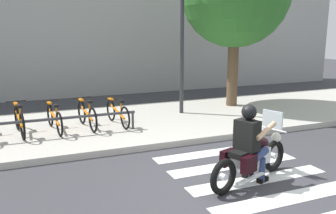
# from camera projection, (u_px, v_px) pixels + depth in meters

# --- Properties ---
(ground_plane) EXTENTS (48.00, 48.00, 0.00)m
(ground_plane) POSITION_uv_depth(u_px,v_px,m) (220.00, 187.00, 6.27)
(ground_plane) COLOR #38383D
(sidewalk) EXTENTS (24.00, 4.40, 0.15)m
(sidewalk) POSITION_uv_depth(u_px,v_px,m) (139.00, 123.00, 10.29)
(sidewalk) COLOR #B7B2A8
(sidewalk) RESTS_ON ground
(crosswalk_stripe_1) EXTENTS (2.80, 0.40, 0.01)m
(crosswalk_stripe_1) POSITION_uv_depth(u_px,v_px,m) (289.00, 198.00, 5.85)
(crosswalk_stripe_1) COLOR white
(crosswalk_stripe_1) RESTS_ON ground
(crosswalk_stripe_2) EXTENTS (2.80, 0.40, 0.01)m
(crosswalk_stripe_2) POSITION_uv_depth(u_px,v_px,m) (259.00, 179.00, 6.57)
(crosswalk_stripe_2) COLOR white
(crosswalk_stripe_2) RESTS_ON ground
(crosswalk_stripe_3) EXTENTS (2.80, 0.40, 0.01)m
(crosswalk_stripe_3) POSITION_uv_depth(u_px,v_px,m) (234.00, 165.00, 7.29)
(crosswalk_stripe_3) COLOR white
(crosswalk_stripe_3) RESTS_ON ground
(crosswalk_stripe_4) EXTENTS (2.80, 0.40, 0.01)m
(crosswalk_stripe_4) POSITION_uv_depth(u_px,v_px,m) (214.00, 152.00, 8.02)
(crosswalk_stripe_4) COLOR white
(crosswalk_stripe_4) RESTS_ON ground
(motorcycle) EXTENTS (2.03, 0.95, 1.20)m
(motorcycle) POSITION_uv_depth(u_px,v_px,m) (251.00, 157.00, 6.39)
(motorcycle) COLOR black
(motorcycle) RESTS_ON ground
(rider) EXTENTS (0.74, 0.68, 1.43)m
(rider) POSITION_uv_depth(u_px,v_px,m) (250.00, 139.00, 6.27)
(rider) COLOR black
(rider) RESTS_ON ground
(bicycle_1) EXTENTS (0.48, 1.67, 0.79)m
(bicycle_1) POSITION_uv_depth(u_px,v_px,m) (19.00, 120.00, 8.78)
(bicycle_1) COLOR black
(bicycle_1) RESTS_ON sidewalk
(bicycle_2) EXTENTS (0.48, 1.69, 0.74)m
(bicycle_2) POSITION_uv_depth(u_px,v_px,m) (54.00, 118.00, 9.09)
(bicycle_2) COLOR black
(bicycle_2) RESTS_ON sidewalk
(bicycle_3) EXTENTS (0.48, 1.62, 0.77)m
(bicycle_3) POSITION_uv_depth(u_px,v_px,m) (87.00, 115.00, 9.39)
(bicycle_3) COLOR black
(bicycle_3) RESTS_ON sidewalk
(bicycle_4) EXTENTS (0.48, 1.63, 0.73)m
(bicycle_4) POSITION_uv_depth(u_px,v_px,m) (118.00, 113.00, 9.70)
(bicycle_4) COLOR black
(bicycle_4) RESTS_ON sidewalk
(bike_rack) EXTENTS (3.85, 0.07, 0.49)m
(bike_rack) POSITION_uv_depth(u_px,v_px,m) (57.00, 120.00, 8.57)
(bike_rack) COLOR #333338
(bike_rack) RESTS_ON sidewalk
(street_lamp) EXTENTS (0.28, 0.28, 4.19)m
(street_lamp) POSITION_uv_depth(u_px,v_px,m) (182.00, 34.00, 10.70)
(street_lamp) COLOR #2D2D33
(street_lamp) RESTS_ON ground
(building_backdrop) EXTENTS (24.00, 1.20, 7.33)m
(building_backdrop) POSITION_uv_depth(u_px,v_px,m) (94.00, 5.00, 14.69)
(building_backdrop) COLOR #9C9C9C
(building_backdrop) RESTS_ON ground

